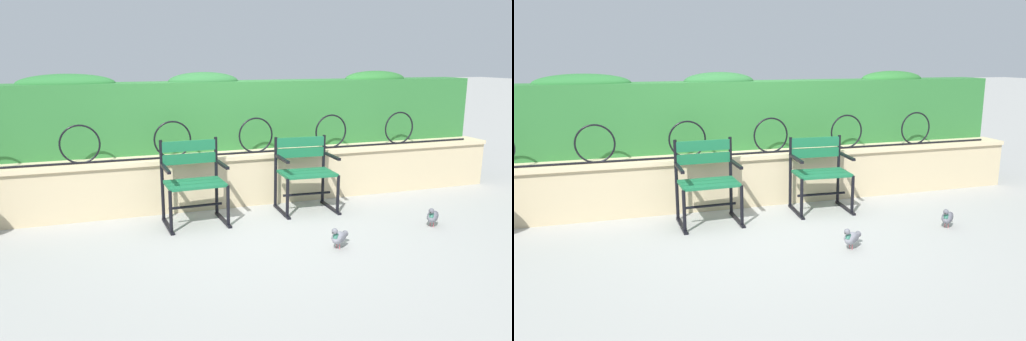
% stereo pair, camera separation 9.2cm
% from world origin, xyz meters
% --- Properties ---
extents(ground_plane, '(60.00, 60.00, 0.00)m').
position_xyz_m(ground_plane, '(0.00, 0.00, 0.00)').
color(ground_plane, '#9E9E99').
extents(stone_wall, '(6.88, 0.41, 0.61)m').
position_xyz_m(stone_wall, '(0.00, 0.76, 0.31)').
color(stone_wall, '#C6B289').
rests_on(stone_wall, ground).
extents(iron_arch_fence, '(6.35, 0.02, 0.42)m').
position_xyz_m(iron_arch_fence, '(-0.24, 0.68, 0.80)').
color(iron_arch_fence, black).
rests_on(iron_arch_fence, stone_wall).
extents(hedge_row, '(6.74, 0.47, 0.93)m').
position_xyz_m(hedge_row, '(-0.02, 1.17, 1.06)').
color(hedge_row, '#2D7033').
rests_on(hedge_row, stone_wall).
extents(park_chair_left, '(0.65, 0.54, 0.88)m').
position_xyz_m(park_chair_left, '(-0.64, 0.23, 0.47)').
color(park_chair_left, '#19663D').
rests_on(park_chair_left, ground).
extents(park_chair_right, '(0.66, 0.55, 0.83)m').
position_xyz_m(park_chair_right, '(0.66, 0.29, 0.46)').
color(park_chair_right, '#19663D').
rests_on(park_chair_right, ground).
extents(pigeon_near_chairs, '(0.24, 0.23, 0.22)m').
position_xyz_m(pigeon_near_chairs, '(1.67, -0.70, 0.11)').
color(pigeon_near_chairs, slate).
rests_on(pigeon_near_chairs, ground).
extents(pigeon_far_side, '(0.25, 0.22, 0.22)m').
position_xyz_m(pigeon_far_side, '(0.47, -0.93, 0.11)').
color(pigeon_far_side, gray).
rests_on(pigeon_far_side, ground).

